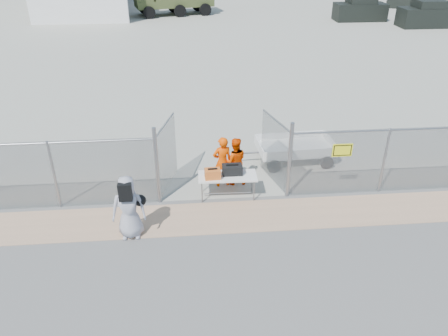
{
  "coord_description": "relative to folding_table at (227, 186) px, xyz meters",
  "views": [
    {
      "loc": [
        -1.02,
        -9.47,
        7.48
      ],
      "look_at": [
        0.0,
        2.0,
        1.1
      ],
      "focal_mm": 35.0,
      "sensor_mm": 36.0,
      "label": 1
    }
  ],
  "objects": [
    {
      "name": "ground",
      "position": [
        -0.12,
        -2.12,
        -0.38
      ],
      "size": [
        160.0,
        160.0,
        0.0
      ],
      "primitive_type": "plane",
      "color": "#585858"
    },
    {
      "name": "parked_vehicle_near",
      "position": [
        14.7,
        28.34,
        0.64
      ],
      "size": [
        4.52,
        2.07,
        2.04
      ],
      "primitive_type": null,
      "rotation": [
        0.0,
        0.0,
        -0.01
      ],
      "color": "black",
      "rests_on": "ground"
    },
    {
      "name": "black_duffel",
      "position": [
        0.16,
        0.09,
        0.53
      ],
      "size": [
        0.62,
        0.36,
        0.3
      ],
      "primitive_type": "cube",
      "rotation": [
        0.0,
        0.0,
        -0.0
      ],
      "color": "black",
      "rests_on": "folding_table"
    },
    {
      "name": "chain_link_fence",
      "position": [
        -0.12,
        -0.12,
        0.72
      ],
      "size": [
        40.0,
        0.2,
        2.2
      ],
      "primitive_type": null,
      "color": "gray",
      "rests_on": "ground"
    },
    {
      "name": "visitor",
      "position": [
        -2.82,
        -1.74,
        0.54
      ],
      "size": [
        0.9,
        0.59,
        1.85
      ],
      "primitive_type": "imported",
      "rotation": [
        0.0,
        0.0,
        -0.0
      ],
      "color": "#9C9CA7",
      "rests_on": "ground"
    },
    {
      "name": "orange_bag",
      "position": [
        -0.47,
        -0.12,
        0.53
      ],
      "size": [
        0.49,
        0.34,
        0.3
      ],
      "primitive_type": "cube",
      "rotation": [
        0.0,
        0.0,
        0.06
      ],
      "color": "orange",
      "rests_on": "folding_table"
    },
    {
      "name": "security_worker_left",
      "position": [
        -0.1,
        0.7,
        0.49
      ],
      "size": [
        0.71,
        0.54,
        1.74
      ],
      "primitive_type": "imported",
      "rotation": [
        0.0,
        0.0,
        3.36
      ],
      "color": "#F54801",
      "rests_on": "ground"
    },
    {
      "name": "security_worker_right",
      "position": [
        0.31,
        0.81,
        0.43
      ],
      "size": [
        0.8,
        0.63,
        1.63
      ],
      "primitive_type": "imported",
      "rotation": [
        0.0,
        0.0,
        3.16
      ],
      "color": "#F54801",
      "rests_on": "ground"
    },
    {
      "name": "dirt_strip",
      "position": [
        -0.12,
        -1.12,
        -0.38
      ],
      "size": [
        44.0,
        1.6,
        0.01
      ],
      "primitive_type": "cube",
      "color": "tan",
      "rests_on": "ground"
    },
    {
      "name": "parked_vehicle_far",
      "position": [
        19.35,
        25.06,
        0.68
      ],
      "size": [
        4.69,
        2.13,
        2.12
      ],
      "primitive_type": null,
      "rotation": [
        0.0,
        0.0,
        -0.0
      ],
      "color": "black",
      "rests_on": "ground"
    },
    {
      "name": "tarmac_inside",
      "position": [
        -0.12,
        39.88,
        -0.38
      ],
      "size": [
        160.0,
        80.0,
        0.01
      ],
      "primitive_type": "cube",
      "color": "#9E9D8F",
      "rests_on": "ground"
    },
    {
      "name": "folding_table",
      "position": [
        0.0,
        0.0,
        0.0
      ],
      "size": [
        1.82,
        0.81,
        0.76
      ],
      "primitive_type": null,
      "rotation": [
        0.0,
        0.0,
        -0.03
      ],
      "color": "white",
      "rests_on": "ground"
    },
    {
      "name": "utility_trailer",
      "position": [
        2.66,
        2.2,
        0.04
      ],
      "size": [
        3.58,
        1.99,
        0.85
      ],
      "primitive_type": null,
      "rotation": [
        0.0,
        0.0,
        0.06
      ],
      "color": "white",
      "rests_on": "ground"
    }
  ]
}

